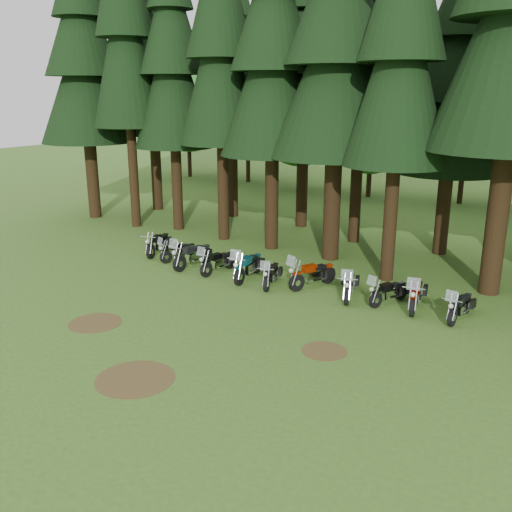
% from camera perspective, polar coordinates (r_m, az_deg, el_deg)
% --- Properties ---
extents(ground, '(120.00, 120.00, 0.00)m').
position_cam_1_polar(ground, '(19.67, -5.59, -6.73)').
color(ground, '#3A5F24').
rests_on(ground, ground).
extents(pine_front_0, '(5.49, 5.49, 16.17)m').
position_cam_1_polar(pine_front_0, '(36.27, -16.97, 18.89)').
color(pine_front_0, '#302010').
rests_on(pine_front_0, ground).
extents(pine_front_1, '(3.92, 3.92, 19.88)m').
position_cam_1_polar(pine_front_1, '(33.35, -13.13, 23.27)').
color(pine_front_1, '#302010').
rests_on(pine_front_1, ground).
extents(pine_front_2, '(4.32, 4.32, 16.22)m').
position_cam_1_polar(pine_front_2, '(31.99, -8.43, 19.86)').
color(pine_front_2, '#302010').
rests_on(pine_front_2, ground).
extents(pine_front_3, '(4.32, 4.32, 17.57)m').
position_cam_1_polar(pine_front_3, '(29.57, -3.58, 21.87)').
color(pine_front_3, '#302010').
rests_on(pine_front_3, ground).
extents(pine_front_4, '(4.95, 4.95, 16.33)m').
position_cam_1_polar(pine_front_4, '(27.65, 1.71, 20.72)').
color(pine_front_4, '#302010').
rests_on(pine_front_4, ground).
extents(pine_front_5, '(5.81, 5.81, 16.72)m').
position_cam_1_polar(pine_front_5, '(26.08, 8.27, 21.33)').
color(pine_front_5, '#302010').
rests_on(pine_front_5, ground).
extents(pine_front_6, '(4.15, 4.15, 16.75)m').
position_cam_1_polar(pine_front_6, '(23.43, 14.54, 21.63)').
color(pine_front_6, '#302010').
rests_on(pine_front_6, ground).
extents(pine_back_0, '(5.00, 5.00, 17.21)m').
position_cam_1_polar(pine_back_0, '(37.87, -10.56, 20.11)').
color(pine_back_0, '#302010').
rests_on(pine_back_0, ground).
extents(pine_back_1, '(4.52, 4.52, 16.22)m').
position_cam_1_polar(pine_back_1, '(35.14, -2.47, 19.69)').
color(pine_back_1, '#302010').
rests_on(pine_back_1, ground).
extents(pine_back_2, '(4.85, 4.85, 16.30)m').
position_cam_1_polar(pine_back_2, '(32.51, 4.94, 20.00)').
color(pine_back_2, '#302010').
rests_on(pine_back_2, ground).
extents(pine_back_3, '(4.35, 4.35, 16.20)m').
position_cam_1_polar(pine_back_3, '(29.39, 10.67, 20.05)').
color(pine_back_3, '#302010').
rests_on(pine_back_3, ground).
extents(pine_back_4, '(4.94, 4.94, 13.78)m').
position_cam_1_polar(pine_back_4, '(28.09, 19.35, 16.66)').
color(pine_back_4, '#302010').
rests_on(pine_back_4, ground).
extents(decid_0, '(8.00, 7.78, 10.00)m').
position_cam_1_polar(decid_0, '(51.69, -6.70, 14.32)').
color(decid_0, '#302010').
rests_on(decid_0, ground).
extents(decid_1, '(7.91, 7.69, 9.88)m').
position_cam_1_polar(decid_1, '(48.32, -0.63, 14.21)').
color(decid_1, '#302010').
rests_on(decid_1, ground).
extents(decid_2, '(6.72, 6.53, 8.40)m').
position_cam_1_polar(decid_2, '(44.55, 4.63, 12.84)').
color(decid_2, '#302010').
rests_on(decid_2, ground).
extents(decid_3, '(6.12, 5.95, 7.65)m').
position_cam_1_polar(decid_3, '(42.35, 11.72, 11.78)').
color(decid_3, '#302010').
rests_on(decid_3, ground).
extents(decid_4, '(5.93, 5.76, 7.41)m').
position_cam_1_polar(decid_4, '(41.49, 20.52, 10.81)').
color(decid_4, '#302010').
rests_on(decid_4, ground).
extents(dirt_patch_0, '(1.80, 1.80, 0.01)m').
position_cam_1_polar(dirt_patch_0, '(20.37, -15.79, -6.45)').
color(dirt_patch_0, '#4C3D1E').
rests_on(dirt_patch_0, ground).
extents(dirt_patch_1, '(1.40, 1.40, 0.01)m').
position_cam_1_polar(dirt_patch_1, '(17.75, 6.86, -9.42)').
color(dirt_patch_1, '#4C3D1E').
rests_on(dirt_patch_1, ground).
extents(dirt_patch_2, '(2.20, 2.20, 0.01)m').
position_cam_1_polar(dirt_patch_2, '(16.43, -11.99, -11.92)').
color(dirt_patch_2, '#4C3D1E').
rests_on(dirt_patch_2, ground).
extents(motorcycle_0, '(0.89, 2.26, 0.95)m').
position_cam_1_polar(motorcycle_0, '(27.86, -9.76, 1.17)').
color(motorcycle_0, black).
rests_on(motorcycle_0, ground).
extents(motorcycle_1, '(0.81, 2.00, 1.27)m').
position_cam_1_polar(motorcycle_1, '(26.66, -7.75, 0.42)').
color(motorcycle_1, black).
rests_on(motorcycle_1, ground).
extents(motorcycle_2, '(0.48, 2.47, 1.56)m').
position_cam_1_polar(motorcycle_2, '(25.59, -6.36, 0.01)').
color(motorcycle_2, black).
rests_on(motorcycle_2, ground).
extents(motorcycle_3, '(0.48, 2.22, 1.39)m').
position_cam_1_polar(motorcycle_3, '(24.72, -3.81, -0.65)').
color(motorcycle_3, black).
rests_on(motorcycle_3, ground).
extents(motorcycle_4, '(0.75, 2.52, 1.59)m').
position_cam_1_polar(motorcycle_4, '(23.83, -0.79, -1.10)').
color(motorcycle_4, black).
rests_on(motorcycle_4, ground).
extents(motorcycle_5, '(0.95, 2.09, 1.34)m').
position_cam_1_polar(motorcycle_5, '(23.06, 1.52, -1.92)').
color(motorcycle_5, black).
rests_on(motorcycle_5, ground).
extents(motorcycle_6, '(1.11, 2.35, 1.52)m').
position_cam_1_polar(motorcycle_6, '(22.97, 5.68, -1.92)').
color(motorcycle_6, black).
rests_on(motorcycle_6, ground).
extents(motorcycle_7, '(1.09, 2.28, 1.47)m').
position_cam_1_polar(motorcycle_7, '(22.01, 9.27, -2.94)').
color(motorcycle_7, black).
rests_on(motorcycle_7, ground).
extents(motorcycle_8, '(0.89, 2.00, 1.28)m').
position_cam_1_polar(motorcycle_8, '(21.72, 13.11, -3.60)').
color(motorcycle_8, black).
rests_on(motorcycle_8, ground).
extents(motorcycle_9, '(0.85, 2.42, 1.53)m').
position_cam_1_polar(motorcycle_9, '(21.48, 15.67, -3.79)').
color(motorcycle_9, black).
rests_on(motorcycle_9, ground).
extents(motorcycle_10, '(0.43, 2.14, 1.35)m').
position_cam_1_polar(motorcycle_10, '(20.95, 19.72, -4.86)').
color(motorcycle_10, black).
rests_on(motorcycle_10, ground).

